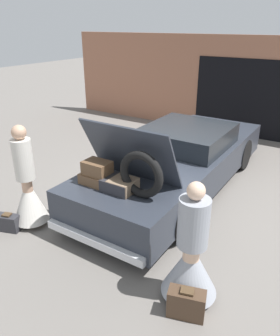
{
  "coord_description": "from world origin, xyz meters",
  "views": [
    {
      "loc": [
        2.6,
        -5.49,
        3.1
      ],
      "look_at": [
        0.0,
        -1.44,
        0.95
      ],
      "focal_mm": 35.0,
      "sensor_mm": 36.0,
      "label": 1
    }
  ],
  "objects_px": {
    "person_right": "(191,259)",
    "suitcase_beside_right_person": "(186,303)",
    "person_left": "(28,191)",
    "car": "(179,161)",
    "suitcase_beside_left_person": "(8,223)"
  },
  "relations": [
    {
      "from": "car",
      "to": "suitcase_beside_left_person",
      "type": "distance_m",
      "value": 3.32
    },
    {
      "from": "person_right",
      "to": "suitcase_beside_left_person",
      "type": "distance_m",
      "value": 3.09
    },
    {
      "from": "suitcase_beside_left_person",
      "to": "suitcase_beside_right_person",
      "type": "xyz_separation_m",
      "value": [
        3.16,
        0.01,
        0.04
      ]
    },
    {
      "from": "person_left",
      "to": "car",
      "type": "bearing_deg",
      "value": 140.24
    },
    {
      "from": "suitcase_beside_left_person",
      "to": "suitcase_beside_right_person",
      "type": "distance_m",
      "value": 3.16
    },
    {
      "from": "person_right",
      "to": "suitcase_beside_right_person",
      "type": "xyz_separation_m",
      "value": [
        0.11,
        -0.3,
        -0.37
      ]
    },
    {
      "from": "person_left",
      "to": "suitcase_beside_right_person",
      "type": "relative_size",
      "value": 3.68
    },
    {
      "from": "suitcase_beside_left_person",
      "to": "car",
      "type": "bearing_deg",
      "value": 60.77
    },
    {
      "from": "person_right",
      "to": "suitcase_beside_right_person",
      "type": "relative_size",
      "value": 3.36
    },
    {
      "from": "car",
      "to": "person_right",
      "type": "xyz_separation_m",
      "value": [
        1.44,
        -2.56,
        -0.02
      ]
    },
    {
      "from": "person_right",
      "to": "suitcase_beside_left_person",
      "type": "xyz_separation_m",
      "value": [
        -3.05,
        -0.31,
        -0.41
      ]
    },
    {
      "from": "car",
      "to": "person_left",
      "type": "height_order",
      "value": "car"
    },
    {
      "from": "person_right",
      "to": "person_left",
      "type": "bearing_deg",
      "value": 74.52
    },
    {
      "from": "car",
      "to": "person_right",
      "type": "bearing_deg",
      "value": -60.62
    },
    {
      "from": "person_left",
      "to": "suitcase_beside_right_person",
      "type": "bearing_deg",
      "value": 73.61
    }
  ]
}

